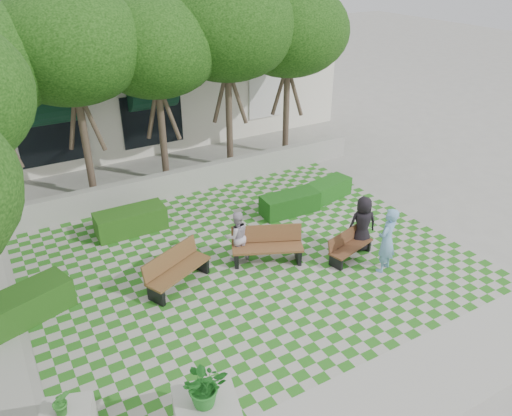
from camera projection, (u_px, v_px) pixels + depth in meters
ground at (268, 280)px, 13.66m from camera, size 90.00×90.00×0.00m
lawn at (250, 262)px, 14.42m from camera, size 12.00×12.00×0.00m
sidewalk_south at (388, 399)px, 10.07m from camera, size 16.00×2.00×0.01m
retaining_wall at (180, 182)px, 18.19m from camera, size 15.00×0.36×0.90m
bench_east at (349, 246)px, 14.45m from camera, size 1.64×0.90×0.82m
bench_mid at (267, 246)px, 14.23m from camera, size 2.11×1.45×1.06m
bench_west at (177, 270)px, 13.23m from camera, size 2.04×1.40×1.02m
hedge_east at (327, 190)px, 17.87m from camera, size 1.99×1.10×0.66m
hedge_midright at (290, 203)px, 16.90m from camera, size 2.03×0.89×0.70m
hedge_midleft at (131, 221)px, 15.77m from camera, size 2.19×0.90×0.76m
hedge_west at (24, 306)px, 12.07m from camera, size 2.41×1.55×0.78m
planter_front at (207, 414)px, 8.80m from camera, size 1.33×1.33×1.96m
person_blue at (387, 240)px, 13.64m from camera, size 0.82×0.69×1.93m
person_dark at (362, 224)px, 14.65m from camera, size 0.97×0.79×1.71m
person_white at (237, 236)px, 14.21m from camera, size 0.82×0.68×1.53m
tree_row at (114, 55)px, 14.95m from camera, size 17.70×13.40×7.41m
building at (131, 77)px, 23.65m from camera, size 18.00×8.92×5.15m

